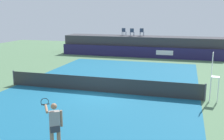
{
  "coord_description": "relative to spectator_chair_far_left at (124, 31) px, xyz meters",
  "views": [
    {
      "loc": [
        5.06,
        -15.05,
        4.85
      ],
      "look_at": [
        0.22,
        2.0,
        1.0
      ],
      "focal_mm": 42.46,
      "sensor_mm": 36.0,
      "label": 1
    }
  ],
  "objects": [
    {
      "name": "spectator_platform",
      "position": [
        2.12,
        -0.07,
        -1.59
      ],
      "size": [
        18.0,
        2.8,
        2.2
      ],
      "primitive_type": "cube",
      "color": "#38383D",
      "rests_on": "ground"
    },
    {
      "name": "spectator_chair_center",
      "position": [
        2.1,
        0.05,
        0.0
      ],
      "size": [
        0.44,
        0.44,
        0.89
      ],
      "color": "#2D3D56",
      "rests_on": "spectator_platform"
    },
    {
      "name": "spectator_chair_far_left",
      "position": [
        0.0,
        0.0,
        0.0
      ],
      "size": [
        0.48,
        0.48,
        0.89
      ],
      "color": "#2D3D56",
      "rests_on": "spectator_platform"
    },
    {
      "name": "tennis_player",
      "position": [
        2.83,
        -22.56,
        -1.73
      ],
      "size": [
        1.13,
        0.98,
        1.77
      ],
      "color": "white",
      "rests_on": "court_inner"
    },
    {
      "name": "spectator_chair_left",
      "position": [
        1.05,
        -0.42,
        0.0
      ],
      "size": [
        0.46,
        0.46,
        0.89
      ],
      "color": "#2D3D56",
      "rests_on": "spectator_platform"
    },
    {
      "name": "net_post_near",
      "position": [
        -4.08,
        -15.37,
        -2.19
      ],
      "size": [
        0.1,
        0.1,
        1.0
      ],
      "primitive_type": "cylinder",
      "color": "#4C4C51",
      "rests_on": "ground"
    },
    {
      "name": "tennis_net",
      "position": [
        2.12,
        -15.37,
        -2.22
      ],
      "size": [
        12.4,
        0.02,
        0.95
      ],
      "primitive_type": "cube",
      "color": "#2D2D2D",
      "rests_on": "ground"
    },
    {
      "name": "umpire_chair",
      "position": [
        8.68,
        -15.35,
        -1.11
      ],
      "size": [
        0.5,
        0.5,
        2.76
      ],
      "color": "white",
      "rests_on": "ground"
    },
    {
      "name": "sponsor_wall",
      "position": [
        2.14,
        -1.87,
        -2.09
      ],
      "size": [
        18.0,
        0.22,
        1.2
      ],
      "color": "#231E4C",
      "rests_on": "ground"
    },
    {
      "name": "court_inner",
      "position": [
        2.12,
        -15.37,
        -2.69
      ],
      "size": [
        12.0,
        22.0,
        0.0
      ],
      "primitive_type": "cube",
      "color": "#16597A",
      "rests_on": "ground"
    },
    {
      "name": "tennis_ball",
      "position": [
        7.36,
        -15.32,
        -2.66
      ],
      "size": [
        0.07,
        0.07,
        0.07
      ],
      "primitive_type": "sphere",
      "color": "#D8EA33",
      "rests_on": "court_inner"
    },
    {
      "name": "net_post_far",
      "position": [
        8.32,
        -15.37,
        -2.19
      ],
      "size": [
        0.1,
        0.1,
        1.0
      ],
      "primitive_type": "cylinder",
      "color": "#4C4C51",
      "rests_on": "ground"
    },
    {
      "name": "ground_plane",
      "position": [
        2.12,
        -12.37,
        -2.69
      ],
      "size": [
        48.0,
        48.0,
        0.0
      ],
      "primitive_type": "plane",
      "color": "#4C704C"
    }
  ]
}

